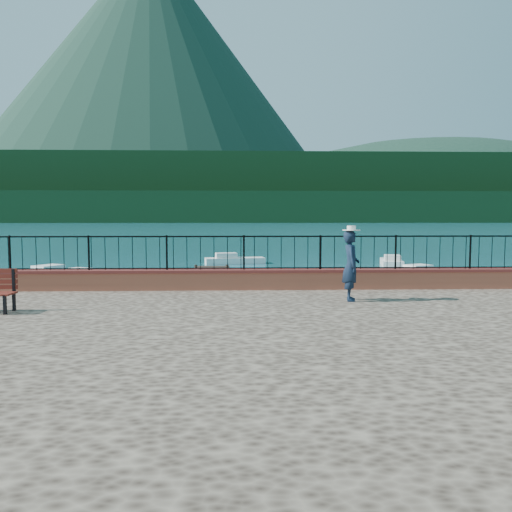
{
  "coord_description": "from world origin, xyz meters",
  "views": [
    {
      "loc": [
        -0.47,
        -10.55,
        3.28
      ],
      "look_at": [
        -0.01,
        2.0,
        2.3
      ],
      "focal_mm": 35.0,
      "sensor_mm": 36.0,
      "label": 1
    }
  ],
  "objects": [
    {
      "name": "boat_4",
      "position": [
        -0.69,
        24.46,
        0.4
      ],
      "size": [
        4.31,
        1.95,
        0.8
      ],
      "primitive_type": "cube",
      "rotation": [
        0.0,
        0.0,
        0.16
      ],
      "color": "silver",
      "rests_on": "ground"
    },
    {
      "name": "person",
      "position": [
        2.34,
        1.68,
        2.07
      ],
      "size": [
        0.5,
        0.69,
        1.75
      ],
      "primitive_type": "imported",
      "rotation": [
        0.0,
        0.0,
        1.44
      ],
      "color": "black",
      "rests_on": "promenade"
    },
    {
      "name": "boat_5",
      "position": [
        9.88,
        22.55,
        0.4
      ],
      "size": [
        2.02,
        3.71,
        0.8
      ],
      "primitive_type": "cube",
      "rotation": [
        0.0,
        0.0,
        1.35
      ],
      "color": "silver",
      "rests_on": "ground"
    },
    {
      "name": "boat_0",
      "position": [
        -2.64,
        12.23,
        0.4
      ],
      "size": [
        3.47,
        1.4,
        0.8
      ],
      "primitive_type": "cube",
      "rotation": [
        0.0,
        0.0,
        0.03
      ],
      "color": "silver",
      "rests_on": "ground"
    },
    {
      "name": "hat",
      "position": [
        2.34,
        1.68,
        3.01
      ],
      "size": [
        0.44,
        0.44,
        0.12
      ],
      "primitive_type": "cylinder",
      "color": "white",
      "rests_on": "person"
    },
    {
      "name": "companion_hill",
      "position": [
        220.0,
        560.0,
        0.0
      ],
      "size": [
        448.0,
        384.0,
        180.0
      ],
      "primitive_type": "ellipsoid",
      "color": "#142D23",
      "rests_on": "ground"
    },
    {
      "name": "foothills",
      "position": [
        0.0,
        360.0,
        22.0
      ],
      "size": [
        900.0,
        120.0,
        44.0
      ],
      "primitive_type": "cube",
      "color": "black",
      "rests_on": "ground"
    },
    {
      "name": "ground",
      "position": [
        0.0,
        0.0,
        0.0
      ],
      "size": [
        2000.0,
        2000.0,
        0.0
      ],
      "primitive_type": "plane",
      "color": "#19596B",
      "rests_on": "ground"
    },
    {
      "name": "dock",
      "position": [
        -2.0,
        12.0,
        0.15
      ],
      "size": [
        2.0,
        16.0,
        0.3
      ],
      "primitive_type": "cube",
      "color": "#2D231C",
      "rests_on": "ground"
    },
    {
      "name": "boat_1",
      "position": [
        3.84,
        10.85,
        0.4
      ],
      "size": [
        4.36,
        1.86,
        0.8
      ],
      "primitive_type": "cube",
      "rotation": [
        0.0,
        0.0,
        -0.14
      ],
      "color": "silver",
      "rests_on": "ground"
    },
    {
      "name": "boat_3",
      "position": [
        -10.11,
        16.28,
        0.4
      ],
      "size": [
        3.08,
        4.01,
        0.8
      ],
      "primitive_type": "cube",
      "rotation": [
        0.0,
        0.0,
        1.04
      ],
      "color": "white",
      "rests_on": "ground"
    },
    {
      "name": "parapet",
      "position": [
        0.0,
        3.7,
        1.49
      ],
      "size": [
        28.0,
        0.46,
        0.58
      ],
      "primitive_type": "cube",
      "color": "#A2533A",
      "rests_on": "promenade"
    },
    {
      "name": "boat_2",
      "position": [
        9.49,
        15.45,
        0.4
      ],
      "size": [
        3.71,
        2.54,
        0.8
      ],
      "primitive_type": "cube",
      "rotation": [
        0.0,
        0.0,
        0.39
      ],
      "color": "silver",
      "rests_on": "ground"
    },
    {
      "name": "volcano",
      "position": [
        -120.0,
        700.0,
        190.0
      ],
      "size": [
        560.0,
        560.0,
        380.0
      ],
      "primitive_type": "cone",
      "color": "#142D23",
      "rests_on": "ground"
    },
    {
      "name": "promenade",
      "position": [
        0.0,
        -6.0,
        0.6
      ],
      "size": [
        30.0,
        20.0,
        1.2
      ],
      "primitive_type": "cube",
      "color": "#332821",
      "rests_on": "ground"
    },
    {
      "name": "railing",
      "position": [
        0.0,
        3.7,
        2.25
      ],
      "size": [
        27.0,
        0.05,
        0.95
      ],
      "primitive_type": "cube",
      "color": "black",
      "rests_on": "parapet"
    },
    {
      "name": "far_forest",
      "position": [
        0.0,
        300.0,
        9.0
      ],
      "size": [
        900.0,
        60.0,
        18.0
      ],
      "primitive_type": "cube",
      "color": "black",
      "rests_on": "ground"
    }
  ]
}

